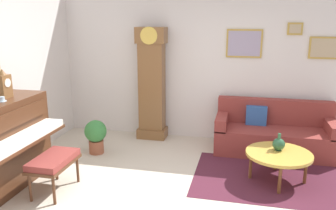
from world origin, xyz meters
name	(u,v)px	position (x,y,z in m)	size (l,w,h in m)	color
ground_plane	(172,203)	(0.00, 0.00, -0.05)	(6.40, 6.00, 0.10)	beige
wall_back	(201,62)	(0.02, 2.40, 1.40)	(5.30, 0.13, 2.80)	silver
area_rug	(270,179)	(1.22, 0.85, 0.00)	(2.10, 1.50, 0.01)	#4C1E2D
piano_bench	(54,162)	(-1.51, -0.12, 0.41)	(0.42, 0.70, 0.48)	#4C2B19
grandfather_clock	(152,87)	(-0.84, 2.15, 0.96)	(0.52, 0.34, 2.03)	brown
couch	(274,133)	(1.31, 1.93, 0.31)	(1.90, 0.80, 0.84)	maroon
coffee_table	(279,155)	(1.30, 0.82, 0.38)	(0.88, 0.88, 0.41)	gold
mantel_clock	(4,85)	(-2.23, 0.04, 1.34)	(0.13, 0.18, 0.38)	brown
teacup	(2,100)	(-2.14, -0.15, 1.19)	(0.12, 0.12, 0.06)	#ADC6D6
green_jug	(279,144)	(1.30, 0.92, 0.50)	(0.17, 0.17, 0.24)	#234C33
potted_plant	(96,134)	(-1.54, 1.20, 0.32)	(0.36, 0.36, 0.56)	#935138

